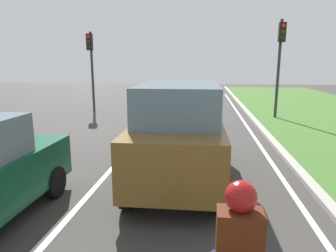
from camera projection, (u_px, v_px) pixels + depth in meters
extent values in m
plane|color=#383533|center=(162.00, 132.00, 12.17)|extent=(60.00, 60.00, 0.00)
cube|color=silver|center=(145.00, 131.00, 12.25)|extent=(0.12, 32.00, 0.01)
cube|color=silver|center=(252.00, 134.00, 11.75)|extent=(0.12, 32.00, 0.01)
cube|color=#9E9B93|center=(265.00, 133.00, 11.68)|extent=(0.24, 48.00, 0.12)
cube|color=brown|center=(179.00, 142.00, 6.96)|extent=(1.96, 4.53, 1.10)
cube|color=slate|center=(179.00, 102.00, 6.62)|extent=(1.74, 2.72, 0.80)
cylinder|color=black|center=(153.00, 146.00, 8.65)|extent=(0.23, 0.76, 0.76)
cylinder|color=black|center=(214.00, 148.00, 8.47)|extent=(0.23, 0.76, 0.76)
cylinder|color=black|center=(128.00, 189.00, 5.67)|extent=(0.23, 0.76, 0.76)
cylinder|color=black|center=(221.00, 193.00, 5.49)|extent=(0.23, 0.76, 0.76)
cylinder|color=black|center=(54.00, 182.00, 6.15)|extent=(0.22, 0.64, 0.64)
cube|color=#4C1E0C|center=(239.00, 243.00, 2.61)|extent=(0.40, 0.27, 0.60)
sphere|color=maroon|center=(241.00, 197.00, 2.55)|extent=(0.28, 0.28, 0.28)
cylinder|color=#2D2D2D|center=(278.00, 70.00, 14.67)|extent=(0.14, 0.14, 4.80)
cube|color=black|center=(282.00, 32.00, 14.11)|extent=(0.32, 0.24, 0.90)
sphere|color=red|center=(283.00, 26.00, 13.92)|extent=(0.20, 0.20, 0.20)
sphere|color=#382B0C|center=(283.00, 32.00, 13.98)|extent=(0.20, 0.20, 0.20)
sphere|color=black|center=(282.00, 38.00, 14.04)|extent=(0.20, 0.20, 0.20)
cylinder|color=#2D2D2D|center=(92.00, 72.00, 17.23)|extent=(0.14, 0.14, 4.49)
cube|color=black|center=(90.00, 42.00, 16.69)|extent=(0.32, 0.24, 0.90)
sphere|color=red|center=(88.00, 37.00, 16.51)|extent=(0.20, 0.20, 0.20)
sphere|color=#382B0C|center=(89.00, 42.00, 16.57)|extent=(0.20, 0.20, 0.20)
sphere|color=black|center=(89.00, 47.00, 16.62)|extent=(0.20, 0.20, 0.20)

